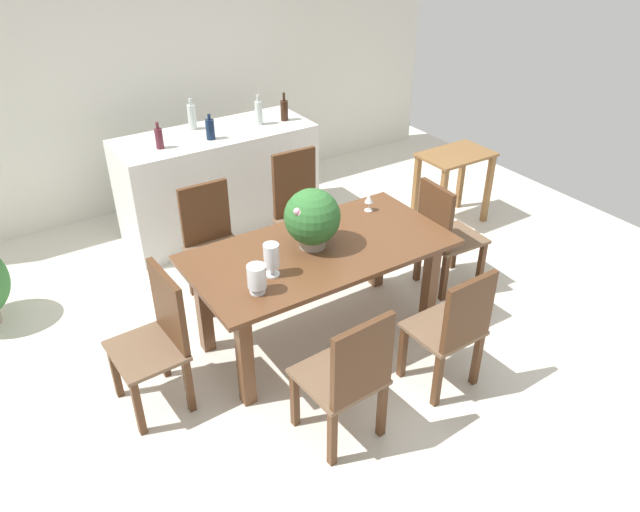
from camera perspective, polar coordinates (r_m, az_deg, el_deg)
ground_plane at (r=4.78m, az=-1.61°, el=-5.76°), size 7.04×7.04×0.00m
back_wall at (r=6.38m, az=-14.61°, el=16.13°), size 6.40×0.10×2.60m
dining_table at (r=4.25m, az=0.01°, el=-0.63°), size 1.82×0.93×0.76m
chair_far_right at (r=5.17m, az=-1.83°, el=4.55°), size 0.44×0.47×1.02m
chair_far_left at (r=4.86m, az=-10.02°, el=1.67°), size 0.44×0.44×0.94m
chair_near_right at (r=3.97m, az=12.39°, el=-6.47°), size 0.44×0.42×0.91m
chair_head_end at (r=3.92m, az=-14.79°, el=-7.04°), size 0.43×0.49×0.93m
chair_foot_end at (r=4.96m, az=11.43°, el=2.13°), size 0.48×0.43×0.94m
chair_near_left at (r=3.53m, az=2.78°, el=-11.02°), size 0.47×0.48×0.94m
flower_centerpiece at (r=4.09m, az=-0.73°, el=3.57°), size 0.39×0.38×0.42m
crystal_vase_left at (r=3.70m, az=-5.91°, el=-1.98°), size 0.12×0.12×0.19m
crystal_vase_center_near at (r=3.84m, az=-4.54°, el=-0.09°), size 0.10×0.10×0.22m
wine_glass at (r=4.64m, az=4.57°, el=5.27°), size 0.07×0.07×0.13m
kitchen_counter at (r=5.85m, az=-9.41°, el=6.79°), size 1.79×0.69×0.97m
wine_bottle_dark at (r=5.37m, az=-14.75°, el=10.57°), size 0.07×0.07×0.23m
wine_bottle_amber at (r=5.87m, az=-3.35°, el=13.42°), size 0.07×0.07×0.26m
wine_bottle_green at (r=5.74m, az=-11.84°, el=12.58°), size 0.07×0.07×0.28m
wine_bottle_clear at (r=5.78m, az=-5.73°, el=13.16°), size 0.07×0.07×0.28m
wine_bottle_tall at (r=5.48m, az=-10.19°, el=11.56°), size 0.08×0.08×0.22m
side_table at (r=6.01m, az=12.38°, el=7.69°), size 0.68×0.45×0.72m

